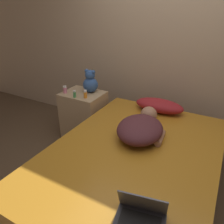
% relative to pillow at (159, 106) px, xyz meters
% --- Properties ---
extents(ground_plane, '(12.00, 12.00, 0.00)m').
position_rel_pillow_xyz_m(ground_plane, '(0.06, -0.88, -0.63)').
color(ground_plane, brown).
extents(wall_back, '(8.00, 0.06, 2.60)m').
position_rel_pillow_xyz_m(wall_back, '(0.06, 0.45, 0.67)').
color(wall_back, tan).
rests_on(wall_back, ground_plane).
extents(bed, '(1.46, 2.09, 0.56)m').
position_rel_pillow_xyz_m(bed, '(0.06, -0.88, -0.36)').
color(bed, '#4C331E').
rests_on(bed, ground_plane).
extents(nightstand, '(0.54, 0.44, 0.67)m').
position_rel_pillow_xyz_m(nightstand, '(-1.00, -0.19, -0.30)').
color(nightstand, tan).
rests_on(nightstand, ground_plane).
extents(pillow, '(0.59, 0.27, 0.16)m').
position_rel_pillow_xyz_m(pillow, '(0.00, 0.00, 0.00)').
color(pillow, maroon).
rests_on(pillow, bed).
extents(person_lying, '(0.49, 0.73, 0.20)m').
position_rel_pillow_xyz_m(person_lying, '(0.02, -0.63, 0.02)').
color(person_lying, '#4C2328').
rests_on(person_lying, bed).
extents(laptop, '(0.33, 0.26, 0.20)m').
position_rel_pillow_xyz_m(laptop, '(0.38, -1.53, -0.03)').
color(laptop, '#333338').
rests_on(laptop, bed).
extents(teddy_bear, '(0.20, 0.20, 0.31)m').
position_rel_pillow_xyz_m(teddy_bear, '(-0.93, -0.09, 0.17)').
color(teddy_bear, '#335693').
rests_on(teddy_bear, nightstand).
extents(bottle_orange, '(0.04, 0.04, 0.10)m').
position_rel_pillow_xyz_m(bottle_orange, '(-0.87, -0.30, 0.09)').
color(bottle_orange, orange).
rests_on(bottle_orange, nightstand).
extents(bottle_pink, '(0.05, 0.05, 0.10)m').
position_rel_pillow_xyz_m(bottle_pink, '(-1.21, -0.29, 0.09)').
color(bottle_pink, pink).
rests_on(bottle_pink, nightstand).
extents(bottle_green, '(0.04, 0.04, 0.09)m').
position_rel_pillow_xyz_m(bottle_green, '(-1.00, -0.35, 0.08)').
color(bottle_green, '#3D8E4C').
rests_on(bottle_green, nightstand).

